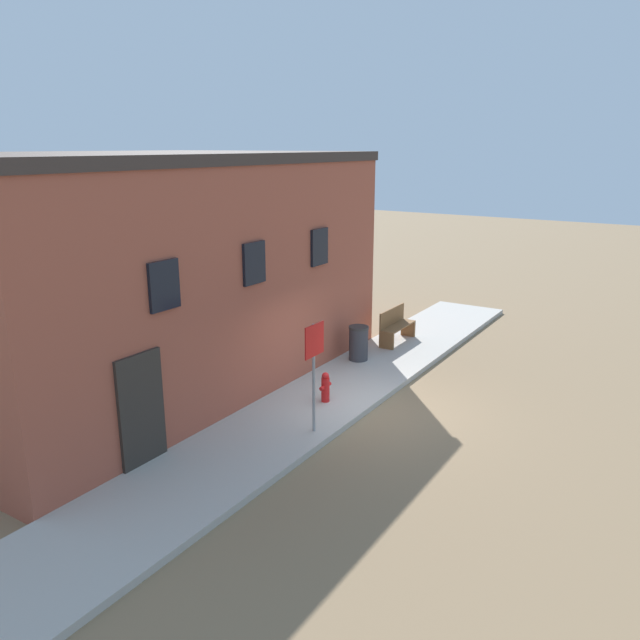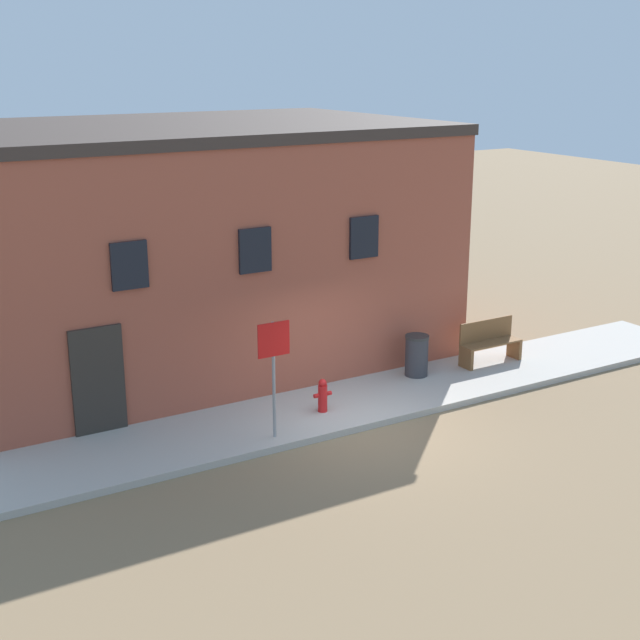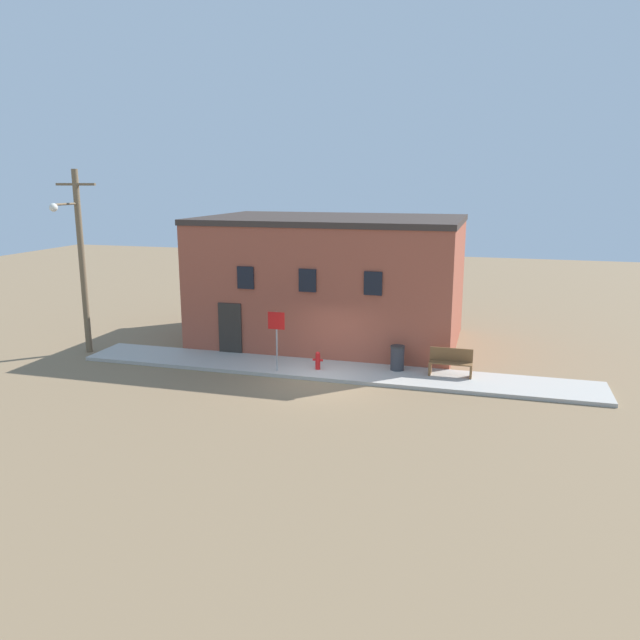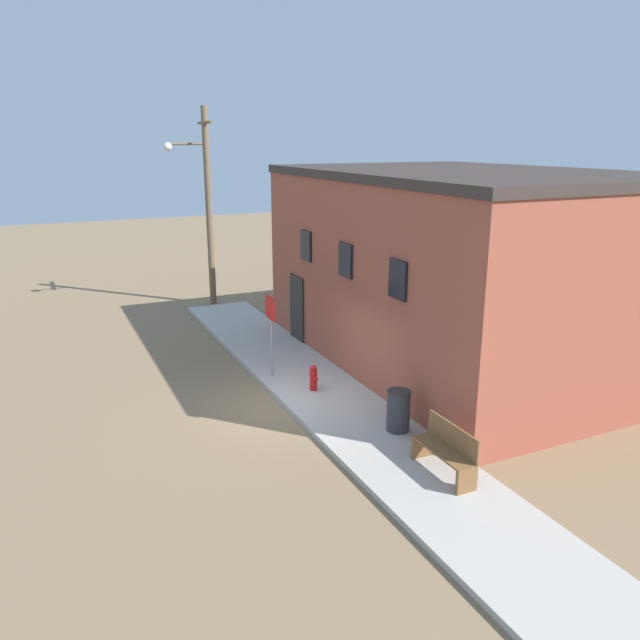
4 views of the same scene
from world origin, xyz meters
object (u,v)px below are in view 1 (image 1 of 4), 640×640
at_px(fire_hydrant, 325,387).
at_px(trash_bin, 359,343).
at_px(bench, 396,326).
at_px(stop_sign, 314,358).

height_order(fire_hydrant, trash_bin, trash_bin).
distance_m(bench, trash_bin, 1.98).
distance_m(fire_hydrant, trash_bin, 2.98).
height_order(stop_sign, trash_bin, stop_sign).
bearing_deg(bench, stop_sign, -169.16).
distance_m(stop_sign, bench, 6.46).
bearing_deg(trash_bin, stop_sign, -162.50).
xyz_separation_m(stop_sign, bench, (6.26, 1.20, -1.08)).
bearing_deg(stop_sign, fire_hydrant, 23.37).
relative_size(bench, trash_bin, 1.66).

